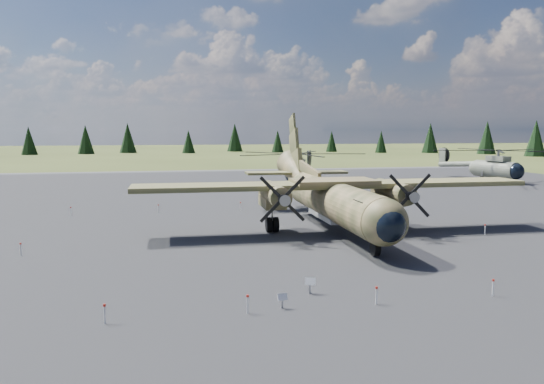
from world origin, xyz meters
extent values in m
plane|color=#58612B|center=(0.00, 0.00, 0.00)|extent=(500.00, 500.00, 0.00)
cube|color=#515256|center=(0.00, 10.00, 0.00)|extent=(120.00, 120.00, 0.04)
cylinder|color=#3D4123|center=(5.66, 3.46, 2.47)|extent=(3.31, 19.38, 3.01)
sphere|color=#3D4123|center=(5.51, -6.21, 2.47)|extent=(2.99, 2.99, 2.95)
sphere|color=black|center=(5.50, -6.80, 2.42)|extent=(2.20, 2.20, 2.17)
cube|color=black|center=(5.53, -4.49, 3.28)|extent=(2.18, 1.75, 0.59)
cone|color=#3D4123|center=(5.86, 16.13, 3.60)|extent=(3.06, 7.43, 4.52)
cube|color=#95979A|center=(5.68, 4.53, 1.24)|extent=(2.14, 6.48, 0.54)
cube|color=#33391D|center=(5.67, 4.00, 3.70)|extent=(31.21, 4.14, 0.38)
cube|color=#3D4123|center=(5.67, 4.00, 3.94)|extent=(6.51, 3.97, 0.38)
cylinder|color=#3D4123|center=(0.83, 3.75, 3.11)|extent=(1.70, 5.61, 1.61)
cube|color=#3D4123|center=(0.84, 4.61, 2.41)|extent=(1.67, 3.68, 0.86)
cone|color=gray|center=(0.77, 0.26, 3.11)|extent=(0.83, 0.98, 0.82)
cylinder|color=black|center=(0.84, 4.61, 0.59)|extent=(0.96, 1.20, 1.18)
cylinder|color=#3D4123|center=(10.50, 3.60, 3.11)|extent=(1.70, 5.61, 1.61)
cube|color=#3D4123|center=(10.51, 4.46, 2.41)|extent=(1.67, 3.68, 0.86)
cone|color=gray|center=(10.44, 0.11, 3.11)|extent=(0.83, 0.98, 0.82)
cylinder|color=black|center=(10.51, 4.46, 0.59)|extent=(0.96, 1.20, 1.18)
cube|color=#3D4123|center=(5.79, 12.05, 4.24)|extent=(0.43, 8.12, 1.80)
cube|color=#33391D|center=(5.87, 16.67, 3.65)|extent=(10.35, 2.53, 0.24)
cylinder|color=gray|center=(5.53, -4.92, 1.37)|extent=(0.15, 0.15, 0.97)
cylinder|color=black|center=(5.53, -4.92, 0.59)|extent=(0.39, 1.01, 1.00)
cylinder|color=gray|center=(11.26, 36.74, 1.85)|extent=(5.11, 7.62, 2.50)
sphere|color=black|center=(9.86, 33.42, 1.80)|extent=(3.02, 3.02, 2.30)
sphere|color=gray|center=(12.66, 40.06, 1.85)|extent=(3.02, 3.02, 2.30)
cube|color=gray|center=(11.11, 36.37, 3.45)|extent=(2.81, 3.61, 0.75)
cylinder|color=gray|center=(11.11, 36.37, 4.21)|extent=(0.47, 0.47, 1.00)
cylinder|color=gray|center=(14.12, 43.52, 2.20)|extent=(4.10, 8.20, 1.43)
cube|color=gray|center=(15.58, 46.98, 3.45)|extent=(0.75, 1.38, 2.40)
cylinder|color=black|center=(15.90, 46.84, 3.45)|extent=(1.07, 2.42, 2.60)
cylinder|color=black|center=(10.10, 33.97, 0.40)|extent=(0.52, 0.74, 0.68)
cylinder|color=black|center=(10.49, 38.37, 0.40)|extent=(0.59, 0.85, 0.80)
cylinder|color=gray|center=(10.49, 38.37, 0.93)|extent=(0.18, 0.18, 1.45)
cylinder|color=black|center=(12.98, 37.32, 0.40)|extent=(0.59, 0.85, 0.80)
cylinder|color=gray|center=(12.98, 37.32, 0.93)|extent=(0.18, 0.18, 1.45)
cylinder|color=gray|center=(42.65, 36.94, 1.94)|extent=(4.23, 7.93, 2.62)
sphere|color=black|center=(43.49, 33.26, 1.89)|extent=(2.88, 2.88, 2.41)
sphere|color=gray|center=(41.81, 40.61, 1.94)|extent=(2.88, 2.88, 2.41)
cube|color=gray|center=(42.74, 36.53, 3.61)|extent=(2.48, 3.66, 0.79)
cylinder|color=gray|center=(42.74, 36.53, 4.40)|extent=(0.45, 0.45, 1.05)
cylinder|color=gray|center=(40.94, 44.44, 2.30)|extent=(2.85, 8.91, 1.50)
cube|color=gray|center=(40.06, 48.27, 3.61)|extent=(0.55, 1.48, 2.51)
cylinder|color=black|center=(40.42, 48.35, 3.61)|extent=(0.67, 2.67, 2.72)
cylinder|color=black|center=(43.35, 33.87, 0.42)|extent=(0.44, 0.76, 0.71)
cylinder|color=black|center=(40.99, 37.85, 0.42)|extent=(0.49, 0.89, 0.84)
cylinder|color=gray|center=(40.99, 37.85, 0.97)|extent=(0.18, 0.18, 1.52)
cylinder|color=black|center=(43.75, 38.48, 0.42)|extent=(0.49, 0.89, 0.84)
cylinder|color=gray|center=(43.75, 38.48, 0.97)|extent=(0.18, 0.18, 1.52)
cube|color=gray|center=(-2.37, -13.12, 0.27)|extent=(0.09, 0.09, 0.55)
cube|color=white|center=(-2.37, -13.17, 0.54)|extent=(0.47, 0.26, 0.31)
cube|color=gray|center=(-0.55, -11.29, 0.32)|extent=(0.11, 0.11, 0.64)
cube|color=white|center=(-0.55, -11.35, 0.63)|extent=(0.56, 0.36, 0.36)
cylinder|color=white|center=(-10.00, -13.50, 0.40)|extent=(0.07, 0.07, 0.80)
cylinder|color=#B11F12|center=(-10.00, -13.50, 0.80)|extent=(0.12, 0.12, 0.10)
cylinder|color=white|center=(-4.00, -13.50, 0.40)|extent=(0.07, 0.07, 0.80)
cylinder|color=#B11F12|center=(-4.00, -13.50, 0.80)|extent=(0.12, 0.12, 0.10)
cylinder|color=white|center=(2.00, -13.50, 0.40)|extent=(0.07, 0.07, 0.80)
cylinder|color=#B11F12|center=(2.00, -13.50, 0.80)|extent=(0.12, 0.12, 0.10)
cylinder|color=white|center=(8.00, -13.50, 0.40)|extent=(0.07, 0.07, 0.80)
cylinder|color=#B11F12|center=(8.00, -13.50, 0.80)|extent=(0.12, 0.12, 0.10)
cylinder|color=white|center=(-16.00, 16.00, 0.40)|extent=(0.07, 0.07, 0.80)
cylinder|color=#B11F12|center=(-16.00, 16.00, 0.80)|extent=(0.12, 0.12, 0.10)
cylinder|color=white|center=(-8.00, 16.00, 0.40)|extent=(0.07, 0.07, 0.80)
cylinder|color=#B11F12|center=(-8.00, 16.00, 0.80)|extent=(0.12, 0.12, 0.10)
cylinder|color=white|center=(0.00, 16.00, 0.40)|extent=(0.07, 0.07, 0.80)
cylinder|color=#B11F12|center=(0.00, 16.00, 0.80)|extent=(0.12, 0.12, 0.10)
cylinder|color=white|center=(8.00, 16.00, 0.40)|extent=(0.07, 0.07, 0.80)
cylinder|color=#B11F12|center=(8.00, 16.00, 0.80)|extent=(0.12, 0.12, 0.10)
cylinder|color=white|center=(16.00, 16.00, 0.40)|extent=(0.07, 0.07, 0.80)
cylinder|color=#B11F12|center=(16.00, 16.00, 0.80)|extent=(0.12, 0.12, 0.10)
cylinder|color=white|center=(-16.50, 0.00, 0.40)|extent=(0.07, 0.07, 0.80)
cylinder|color=#B11F12|center=(-16.50, 0.00, 0.80)|extent=(0.12, 0.12, 0.10)
cylinder|color=white|center=(16.50, 0.00, 0.40)|extent=(0.07, 0.07, 0.80)
cylinder|color=#B11F12|center=(16.50, 0.00, 0.80)|extent=(0.12, 0.12, 0.10)
cone|color=black|center=(102.95, 105.36, 5.48)|extent=(6.14, 6.14, 10.97)
cone|color=black|center=(97.93, 122.47, 5.45)|extent=(6.10, 6.10, 10.90)
cone|color=black|center=(84.09, 134.75, 5.21)|extent=(5.83, 5.83, 10.42)
cone|color=black|center=(67.56, 138.73, 3.87)|extent=(4.33, 4.33, 7.73)
cone|color=black|center=(53.26, 150.37, 3.83)|extent=(4.30, 4.30, 7.67)
cone|color=black|center=(33.07, 150.49, 3.92)|extent=(4.39, 4.39, 7.84)
cone|color=black|center=(19.03, 160.98, 5.19)|extent=(5.81, 5.81, 10.38)
cone|color=black|center=(1.37, 148.99, 3.98)|extent=(4.45, 4.45, 7.95)
cone|color=black|center=(-19.20, 155.87, 5.19)|extent=(5.81, 5.81, 10.38)
cone|color=black|center=(-32.41, 150.02, 4.82)|extent=(5.39, 5.39, 9.63)
cone|color=black|center=(-49.42, 147.29, 4.55)|extent=(5.10, 5.10, 9.10)
camera|label=1|loc=(-7.49, -35.67, 8.02)|focal=35.00mm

